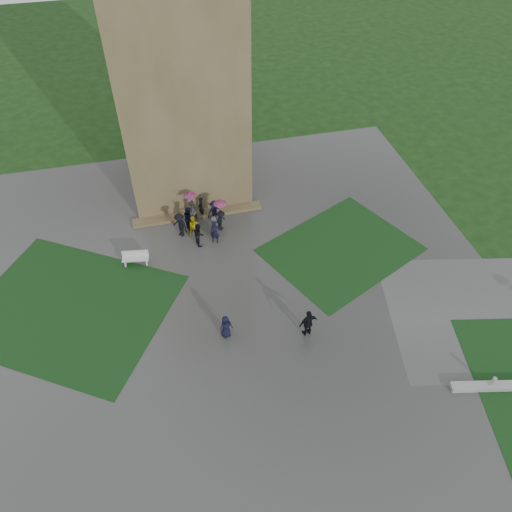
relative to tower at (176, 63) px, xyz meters
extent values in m
plane|color=black|center=(0.00, -15.00, -9.00)|extent=(120.00, 120.00, 0.00)
cube|color=#373735|center=(0.00, -13.00, -8.99)|extent=(34.00, 34.00, 0.02)
cube|color=black|center=(-8.50, -11.00, -8.97)|extent=(14.10, 13.46, 0.01)
cube|color=black|center=(8.50, -10.00, -8.97)|extent=(11.12, 10.15, 0.01)
cube|color=brown|center=(0.00, 0.00, 0.00)|extent=(8.00, 8.00, 18.00)
cube|color=brown|center=(0.00, -4.40, -8.87)|extent=(9.00, 0.80, 0.22)
cylinder|color=gray|center=(12.26, -21.31, -8.55)|extent=(0.20, 0.20, 0.90)
cube|color=silver|center=(-4.49, -8.26, -8.50)|extent=(1.70, 0.73, 0.07)
cube|color=silver|center=(-5.14, -8.16, -8.75)|extent=(0.15, 0.45, 0.46)
cube|color=silver|center=(-3.84, -8.35, -8.75)|extent=(0.15, 0.45, 0.46)
cube|color=silver|center=(-4.46, -8.02, -8.24)|extent=(1.64, 0.30, 0.44)
imported|color=black|center=(1.34, -6.23, -8.21)|extent=(0.98, 1.11, 1.54)
imported|color=black|center=(1.08, -5.35, -8.10)|extent=(1.25, 0.87, 1.76)
imported|color=black|center=(0.25, -4.52, -8.20)|extent=(0.49, 0.63, 1.55)
imported|color=#444349|center=(-0.43, -4.91, -8.14)|extent=(0.91, 0.92, 1.69)
imported|color=black|center=(-0.71, -5.58, -8.10)|extent=(0.67, 0.95, 1.76)
imported|color=black|center=(-1.39, -6.19, -8.08)|extent=(1.20, 1.28, 1.80)
imported|color=#CCB90C|center=(-0.51, -6.25, -8.25)|extent=(0.82, 0.67, 1.46)
imported|color=black|center=(-0.33, -7.29, -8.16)|extent=(0.58, 0.86, 1.63)
imported|color=black|center=(0.72, -7.35, -8.15)|extent=(0.70, 0.57, 1.66)
imported|color=#444349|center=(0.79, -6.65, -8.22)|extent=(0.69, 0.85, 1.52)
imported|color=#CB5393|center=(1.34, -6.23, -6.90)|extent=(0.86, 0.86, 0.75)
imported|color=#5F3AA0|center=(-0.71, -5.58, -6.79)|extent=(1.08, 1.08, 0.99)
imported|color=black|center=(-0.33, -7.29, -6.85)|extent=(0.99, 0.99, 0.91)
imported|color=#CB5393|center=(-0.43, -4.91, -6.91)|extent=(0.85, 0.85, 0.75)
imported|color=black|center=(-0.04, -14.97, -8.22)|extent=(0.86, 0.71, 1.51)
imported|color=black|center=(4.33, -15.92, -8.05)|extent=(1.19, 0.82, 1.87)
camera|label=1|loc=(-2.33, -31.50, 13.39)|focal=35.00mm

